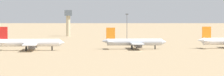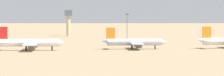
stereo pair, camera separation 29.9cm
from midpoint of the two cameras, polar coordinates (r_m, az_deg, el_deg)
The scene contains 5 objects.
ground at distance 323.94m, azimuth 2.37°, elevation -1.17°, with size 4000.00×4000.00×0.00m, color #9E8460.
parked_jet_red_2 at distance 333.68m, azimuth -7.15°, elevation -0.41°, with size 35.96×30.56×11.89m.
parked_jet_orange_3 at distance 342.83m, azimuth 1.91°, elevation -0.35°, with size 33.80×28.70×11.17m.
control_tower at distance 511.85m, azimuth -3.74°, elevation 1.52°, with size 5.20×5.20×20.13m.
light_pole_mid at distance 418.08m, azimuth 1.32°, elevation 1.04°, with size 1.80×0.50×17.84m.
Camera 2 is at (-72.43, -315.07, 20.41)m, focal length 106.65 mm.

